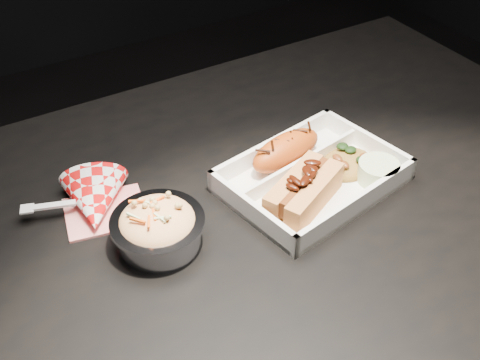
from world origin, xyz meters
name	(u,v)px	position (x,y,z in m)	size (l,w,h in m)	color
dining_table	(255,256)	(0.00, 0.00, 0.66)	(1.20, 0.80, 0.75)	black
food_tray	(311,179)	(0.10, 0.01, 0.76)	(0.28, 0.22, 0.04)	white
fried_pastry	(286,150)	(0.09, 0.06, 0.78)	(0.13, 0.05, 0.05)	#B94A12
hotdog	(304,189)	(0.06, -0.02, 0.78)	(0.14, 0.11, 0.06)	#CF8646
fried_rice_mound	(348,158)	(0.17, 0.01, 0.77)	(0.09, 0.07, 0.03)	#A3752F
cupcake_liner	(378,172)	(0.19, -0.04, 0.77)	(0.06, 0.06, 0.03)	beige
foil_coleslaw_cup	(158,226)	(-0.14, 0.01, 0.78)	(0.12, 0.12, 0.07)	silver
napkin_fork	(95,202)	(-0.19, 0.12, 0.77)	(0.17, 0.14, 0.10)	red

